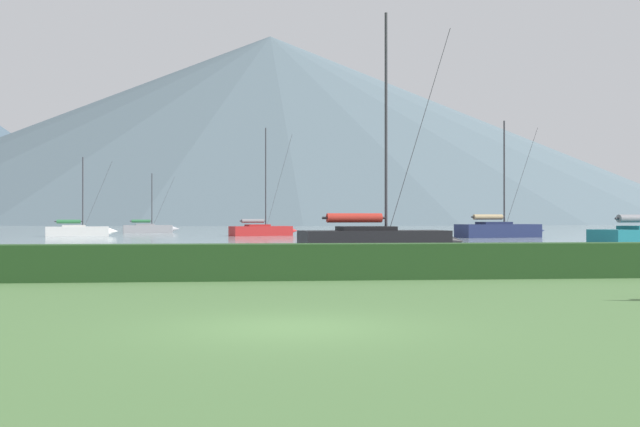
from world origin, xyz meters
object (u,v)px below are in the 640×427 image
object	(u,v)px
sailboat_slip_9	(262,230)
sailboat_slip_4	(376,239)
sailboat_slip_0	(78,230)
sailboat_slip_2	(499,229)
sailboat_slip_6	(148,228)

from	to	relation	value
sailboat_slip_9	sailboat_slip_4	bearing A→B (deg)	-102.25
sailboat_slip_0	sailboat_slip_2	distance (m)	41.78
sailboat_slip_2	sailboat_slip_9	bearing A→B (deg)	144.07
sailboat_slip_0	sailboat_slip_4	distance (m)	46.89
sailboat_slip_0	sailboat_slip_2	size ratio (longest dim) A/B	0.72
sailboat_slip_0	sailboat_slip_2	xyz separation A→B (m)	(40.78, -9.08, 0.18)
sailboat_slip_2	sailboat_slip_9	size ratio (longest dim) A/B	1.00
sailboat_slip_2	sailboat_slip_6	bearing A→B (deg)	129.82
sailboat_slip_2	sailboat_slip_6	world-z (taller)	sailboat_slip_2
sailboat_slip_0	sailboat_slip_2	world-z (taller)	sailboat_slip_2
sailboat_slip_0	sailboat_slip_6	distance (m)	17.53
sailboat_slip_4	sailboat_slip_0	bearing A→B (deg)	112.06
sailboat_slip_0	sailboat_slip_6	size ratio (longest dim) A/B	1.10
sailboat_slip_9	sailboat_slip_2	bearing A→B (deg)	-41.01
sailboat_slip_6	sailboat_slip_9	size ratio (longest dim) A/B	0.65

